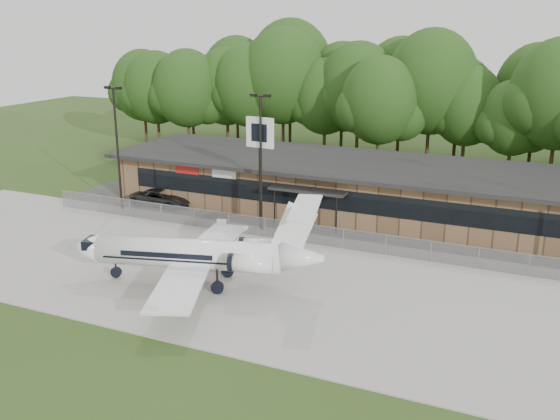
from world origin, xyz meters
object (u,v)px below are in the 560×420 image
at_px(suv, 162,198).
at_px(pole_sign, 260,145).
at_px(terminal, 355,186).
at_px(business_jet, 198,255).

distance_m(suv, pole_sign, 11.97).
xyz_separation_m(suv, pole_sign, (10.31, -1.94, 5.76)).
bearing_deg(pole_sign, terminal, 59.08).
relative_size(suv, pole_sign, 0.63).
bearing_deg(pole_sign, suv, 174.42).
relative_size(business_jet, suv, 2.97).
height_order(business_jet, suv, business_jet).
xyz_separation_m(business_jet, suv, (-11.58, 13.02, -1.18)).
bearing_deg(business_jet, pole_sign, 81.57).
height_order(business_jet, pole_sign, pole_sign).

